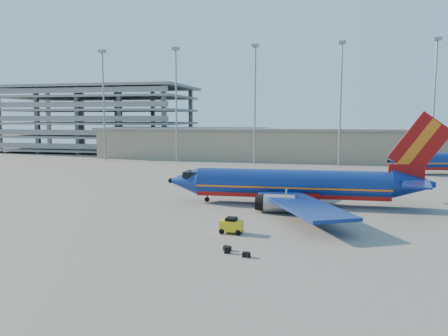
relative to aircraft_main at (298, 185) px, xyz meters
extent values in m
plane|color=slate|center=(-8.38, 2.63, -2.59)|extent=(220.00, 220.00, 0.00)
cube|color=gray|center=(1.62, 60.63, 1.41)|extent=(120.00, 15.00, 8.00)
cube|color=slate|center=(1.62, 60.63, 5.61)|extent=(122.00, 16.00, 0.60)
cube|color=slate|center=(-70.38, 76.63, -1.59)|extent=(60.00, 30.00, 0.70)
cube|color=slate|center=(-70.38, 76.63, 2.61)|extent=(60.00, 30.00, 0.70)
cube|color=slate|center=(-70.38, 76.63, 6.81)|extent=(60.00, 30.00, 0.70)
cube|color=slate|center=(-70.38, 76.63, 11.01)|extent=(60.00, 30.00, 0.70)
cube|color=slate|center=(-70.38, 76.63, 15.21)|extent=(60.00, 30.00, 0.70)
cube|color=slate|center=(-70.38, 76.63, 18.41)|extent=(62.00, 32.00, 0.80)
cube|color=slate|center=(-70.38, 89.63, 7.91)|extent=(1.20, 1.20, 21.00)
cylinder|color=gray|center=(-53.38, 48.63, 11.41)|extent=(0.44, 0.44, 28.00)
cube|color=gray|center=(-53.38, 48.63, 25.71)|extent=(1.60, 1.60, 0.70)
cylinder|color=gray|center=(-33.38, 48.63, 11.41)|extent=(0.44, 0.44, 28.00)
cube|color=gray|center=(-33.38, 48.63, 25.71)|extent=(1.60, 1.60, 0.70)
cylinder|color=gray|center=(-13.38, 48.63, 11.41)|extent=(0.44, 0.44, 28.00)
cube|color=gray|center=(-13.38, 48.63, 25.71)|extent=(1.60, 1.60, 0.70)
cylinder|color=gray|center=(6.62, 48.63, 11.41)|extent=(0.44, 0.44, 28.00)
cube|color=gray|center=(6.62, 48.63, 25.71)|extent=(1.60, 1.60, 0.70)
cylinder|color=gray|center=(26.62, 48.63, 11.41)|extent=(0.44, 0.44, 28.00)
cube|color=gray|center=(26.62, 48.63, 25.71)|extent=(1.60, 1.60, 0.70)
cylinder|color=navy|center=(-0.86, -0.04, 0.16)|extent=(24.65, 4.92, 3.78)
cube|color=#960D0C|center=(-0.86, -0.04, -0.81)|extent=(24.61, 4.21, 1.33)
cube|color=orange|center=(-0.86, -0.04, -0.09)|extent=(24.65, 4.96, 0.22)
cone|color=navy|center=(-15.23, -0.72, 0.16)|extent=(4.46, 3.97, 3.78)
cube|color=black|center=(-13.91, -0.65, 1.13)|extent=(2.57, 2.77, 0.82)
cone|color=navy|center=(14.03, 0.66, 0.52)|extent=(5.48, 4.02, 3.78)
cube|color=#960D0C|center=(13.21, 0.62, 1.90)|extent=(4.31, 0.76, 2.25)
cube|color=#960D0C|center=(14.64, 0.69, 5.47)|extent=(7.50, 0.68, 8.14)
cube|color=orange|center=(14.43, 0.68, 5.47)|extent=(5.00, 0.66, 6.39)
cube|color=navy|center=(13.46, 4.11, 1.08)|extent=(4.62, 7.10, 0.22)
cube|color=navy|center=(13.78, -2.83, 1.08)|extent=(4.08, 6.94, 0.22)
cube|color=navy|center=(0.25, 9.00, -0.75)|extent=(10.50, 16.59, 0.36)
cube|color=navy|center=(1.09, -8.94, -0.75)|extent=(11.67, 16.43, 0.36)
cube|color=#960D0C|center=(-0.35, -0.02, -1.21)|extent=(6.30, 4.26, 1.02)
cylinder|color=gray|center=(-2.33, 5.20, -1.42)|extent=(3.77, 2.31, 2.14)
cylinder|color=gray|center=(-1.83, -5.40, -1.42)|extent=(3.77, 2.31, 2.14)
cylinder|color=gray|center=(-12.07, -0.57, -2.03)|extent=(0.26, 0.26, 1.12)
cylinder|color=black|center=(-12.07, -0.57, -2.27)|extent=(0.66, 0.29, 0.65)
cylinder|color=black|center=(0.55, 2.68, -2.16)|extent=(0.88, 0.60, 0.86)
cylinder|color=black|center=(0.80, -2.62, -2.16)|extent=(0.88, 0.60, 0.86)
cone|color=navy|center=(17.67, 35.75, 0.02)|extent=(4.68, 4.29, 3.58)
cube|color=black|center=(18.90, 35.99, 0.94)|extent=(2.76, 2.92, 0.77)
cube|color=gold|center=(-5.50, -15.65, -1.81)|extent=(2.23, 1.32, 1.04)
cube|color=black|center=(-5.50, -15.65, -1.19)|extent=(1.08, 1.18, 0.36)
cylinder|color=black|center=(-6.32, -15.05, -2.32)|extent=(0.55, 0.21, 0.54)
cylinder|color=black|center=(-6.35, -16.19, -2.32)|extent=(0.55, 0.21, 0.54)
cylinder|color=black|center=(-4.65, -15.10, -2.32)|extent=(0.55, 0.21, 0.54)
cylinder|color=black|center=(-4.69, -16.25, -2.32)|extent=(0.55, 0.21, 0.54)
cube|color=black|center=(-4.52, -21.92, -2.32)|extent=(0.60, 0.44, 0.54)
cube|color=black|center=(-2.77, -22.57, -2.41)|extent=(0.71, 0.61, 0.36)
cube|color=black|center=(-2.79, -22.59, -2.38)|extent=(0.63, 0.48, 0.42)
cube|color=black|center=(-4.70, -21.15, -2.40)|extent=(0.73, 0.59, 0.39)
camera|label=1|loc=(3.20, -56.70, 8.79)|focal=35.00mm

